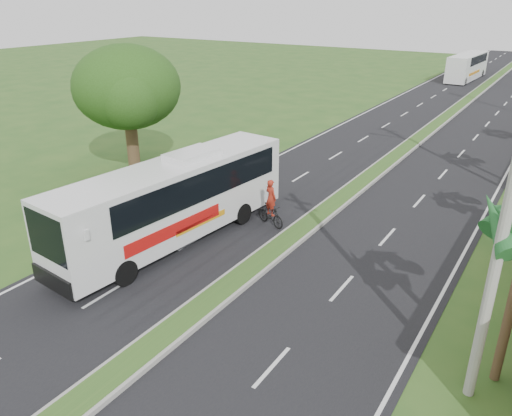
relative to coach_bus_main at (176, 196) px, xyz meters
The scene contains 10 objects.
ground 6.67m from the coach_bus_main, 49.04° to the right, with size 180.00×180.00×0.00m, color #2A511D.
road_asphalt 15.91m from the coach_bus_main, 74.73° to the left, with size 14.00×160.00×0.02m, color black.
median_strip 15.90m from the coach_bus_main, 74.73° to the left, with size 1.20×160.00×0.18m.
lane_edge_left 15.57m from the coach_bus_main, 99.50° to the left, with size 0.12×160.00×0.01m, color silver.
lane_edge_right 18.81m from the coach_bus_main, 54.50° to the left, with size 0.12×160.00×0.01m, color silver.
shade_tree 9.97m from the coach_bus_main, 146.68° to the left, with size 6.30×6.00×7.54m.
utility_pole_a 13.44m from the coach_bus_main, 12.41° to the right, with size 1.60×0.28×11.00m.
coach_bus_main is the anchor object (origin of this frame).
coach_bus_far 54.12m from the coach_bus_main, 88.91° to the left, with size 2.89×10.93×3.15m.
motorcyclist 4.54m from the coach_bus_main, 52.89° to the left, with size 1.80×1.03×2.27m.
Camera 1 is at (9.27, -9.89, 9.93)m, focal length 35.00 mm.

